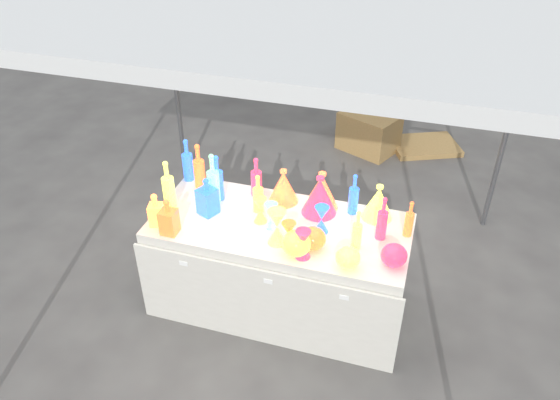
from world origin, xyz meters
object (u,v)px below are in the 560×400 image
(display_table, at_px, (280,265))
(hourglass_0, at_px, (289,235))
(globe_0, at_px, (296,245))
(lampshade_0, at_px, (283,186))
(decanter_0, at_px, (156,209))
(cardboard_box_closed, at_px, (369,132))

(display_table, height_order, hourglass_0, hourglass_0)
(globe_0, height_order, lampshade_0, lampshade_0)
(decanter_0, bearing_deg, cardboard_box_closed, 54.59)
(decanter_0, distance_m, globe_0, 1.01)
(display_table, relative_size, globe_0, 9.69)
(cardboard_box_closed, height_order, lampshade_0, lampshade_0)
(decanter_0, relative_size, lampshade_0, 0.95)
(globe_0, bearing_deg, decanter_0, 178.38)
(decanter_0, height_order, lampshade_0, lampshade_0)
(cardboard_box_closed, distance_m, decanter_0, 3.11)
(display_table, distance_m, lampshade_0, 0.59)
(hourglass_0, relative_size, lampshade_0, 0.73)
(hourglass_0, bearing_deg, display_table, 120.87)
(cardboard_box_closed, bearing_deg, display_table, -71.14)
(lampshade_0, bearing_deg, display_table, -74.71)
(decanter_0, height_order, hourglass_0, decanter_0)
(decanter_0, distance_m, lampshade_0, 0.92)
(display_table, xyz_separation_m, decanter_0, (-0.81, -0.24, 0.50))
(cardboard_box_closed, height_order, hourglass_0, hourglass_0)
(display_table, distance_m, decanter_0, 0.98)
(cardboard_box_closed, bearing_deg, hourglass_0, -68.18)
(display_table, bearing_deg, globe_0, -54.08)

